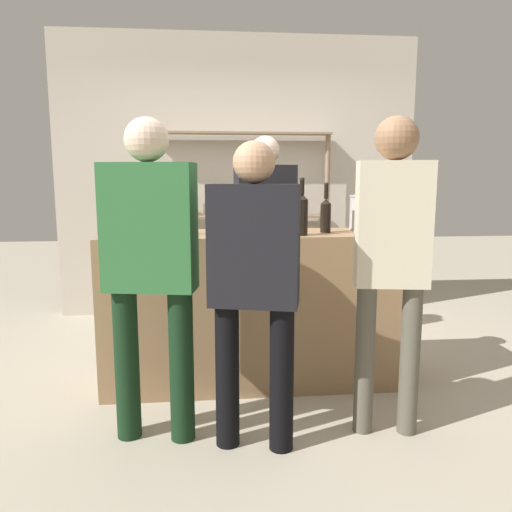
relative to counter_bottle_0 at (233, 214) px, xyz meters
The scene contains 15 objects.
ground_plane 1.17m from the counter_bottle_0, 16.12° to the right, with size 16.00×16.00×0.00m, color #B2A893.
bar_counter 0.66m from the counter_bottle_0, 16.12° to the right, with size 2.03×0.56×1.04m, color #997551.
back_wall 1.86m from the counter_bottle_0, 85.35° to the left, with size 3.63×0.12×2.80m, color beige.
back_shelf 1.66m from the counter_bottle_0, 84.90° to the left, with size 1.83×0.18×1.84m.
counter_bottle_0 is the anchor object (origin of this frame).
counter_bottle_1 0.51m from the counter_bottle_0, 160.48° to the right, with size 0.08×0.08×0.36m.
counter_bottle_2 0.62m from the counter_bottle_0, ahead, with size 0.07×0.07×0.33m.
counter_bottle_3 0.47m from the counter_bottle_0, 26.35° to the right, with size 0.08×0.08×0.36m.
counter_bottle_4 0.61m from the counter_bottle_0, 164.15° to the right, with size 0.08×0.08×0.30m.
ice_bucket 0.92m from the counter_bottle_0, ahead, with size 0.21×0.21×0.24m.
cork_jar 0.12m from the counter_bottle_0, 36.83° to the left, with size 0.11×0.11×0.16m.
customer_left 0.90m from the counter_bottle_0, 122.04° to the right, with size 0.50×0.29×1.70m.
customer_right 1.14m from the counter_bottle_0, 45.36° to the right, with size 0.40×0.23×1.72m.
server_behind_counter 0.74m from the counter_bottle_0, 66.11° to the left, with size 0.50×0.28×1.73m.
customer_center 0.92m from the counter_bottle_0, 86.33° to the right, with size 0.48×0.30×1.58m.
Camera 1 is at (-0.32, -3.29, 1.41)m, focal length 35.00 mm.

